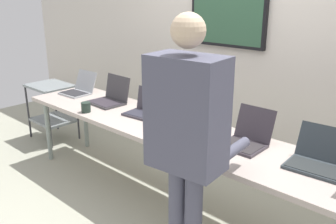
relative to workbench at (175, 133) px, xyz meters
name	(u,v)px	position (x,y,z in m)	size (l,w,h in m)	color
ground	(175,207)	(0.00, 0.00, -0.72)	(8.00, 8.00, 0.04)	#A5A592
back_wall	(249,55)	(-0.01, 1.13, 0.52)	(8.00, 0.11, 2.41)	silver
workbench	(175,133)	(0.00, 0.00, 0.00)	(3.58, 0.70, 0.74)	#B3A49B
laptop_station_0	(79,89)	(-1.53, 0.09, 0.10)	(0.33, 0.34, 0.24)	#A9AEB4
laptop_station_1	(110,97)	(-0.98, 0.10, 0.11)	(0.38, 0.33, 0.27)	#3C393D
laptop_station_2	(145,109)	(-0.45, 0.09, 0.10)	(0.35, 0.30, 0.24)	#38343E
laptop_station_3	(190,122)	(0.07, 0.10, 0.10)	(0.39, 0.35, 0.22)	black
laptop_station_4	(247,137)	(0.62, 0.11, 0.10)	(0.31, 0.35, 0.27)	#3B343C
laptop_station_5	(319,158)	(1.15, 0.12, 0.10)	(0.38, 0.36, 0.24)	#333C41
person	(187,133)	(0.65, -0.62, 0.36)	(0.48, 0.62, 1.74)	#4E4F61
coffee_mug	(86,107)	(-0.92, -0.25, 0.09)	(0.09, 0.09, 0.10)	#22322A
storage_cart	(52,103)	(-2.22, 0.12, -0.22)	(0.56, 0.44, 0.72)	gray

